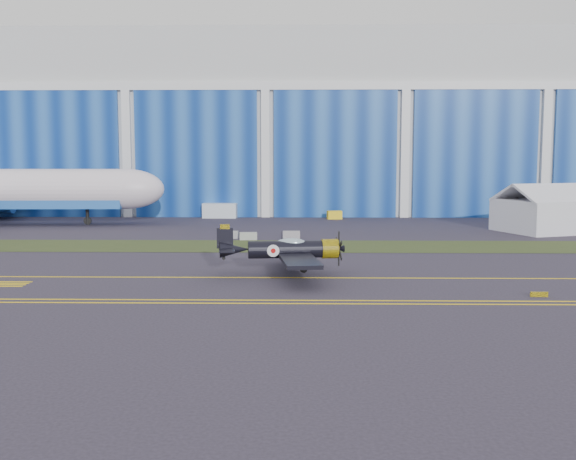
{
  "coord_description": "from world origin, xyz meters",
  "views": [
    {
      "loc": [
        5.65,
        -57.71,
        9.54
      ],
      "look_at": [
        4.42,
        5.13,
        2.72
      ],
      "focal_mm": 42.0,
      "sensor_mm": 36.0,
      "label": 1
    }
  ],
  "objects_px": {
    "tent": "(555,207)",
    "tug": "(334,215)",
    "shipping_container": "(220,211)",
    "warbird": "(286,249)"
  },
  "relations": [
    {
      "from": "warbird",
      "to": "shipping_container",
      "type": "height_order",
      "value": "warbird"
    },
    {
      "from": "tent",
      "to": "tug",
      "type": "distance_m",
      "value": 32.4
    },
    {
      "from": "tent",
      "to": "shipping_container",
      "type": "height_order",
      "value": "tent"
    },
    {
      "from": "tent",
      "to": "tug",
      "type": "xyz_separation_m",
      "value": [
        -27.51,
        16.95,
        -2.48
      ]
    },
    {
      "from": "tent",
      "to": "tug",
      "type": "height_order",
      "value": "tent"
    },
    {
      "from": "tug",
      "to": "tent",
      "type": "bearing_deg",
      "value": -40.73
    },
    {
      "from": "warbird",
      "to": "shipping_container",
      "type": "relative_size",
      "value": 2.87
    },
    {
      "from": "shipping_container",
      "to": "tent",
      "type": "bearing_deg",
      "value": -20.9
    },
    {
      "from": "tent",
      "to": "shipping_container",
      "type": "distance_m",
      "value": 49.2
    },
    {
      "from": "tug",
      "to": "shipping_container",
      "type": "bearing_deg",
      "value": 165.53
    }
  ]
}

